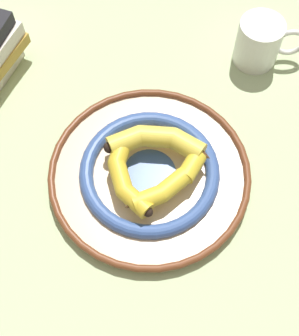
{
  "coord_description": "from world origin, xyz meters",
  "views": [
    {
      "loc": [
        0.1,
        0.34,
        0.78
      ],
      "look_at": [
        -0.01,
        -0.02,
        0.04
      ],
      "focal_mm": 50.0,
      "sensor_mm": 36.0,
      "label": 1
    }
  ],
  "objects_px": {
    "banana_c": "(125,174)",
    "coffee_mug": "(260,42)",
    "banana_b": "(158,141)",
    "banana_a": "(169,184)",
    "decorative_bowl": "(150,173)"
  },
  "relations": [
    {
      "from": "decorative_bowl",
      "to": "banana_c",
      "type": "height_order",
      "value": "banana_c"
    },
    {
      "from": "banana_b",
      "to": "decorative_bowl",
      "type": "bearing_deg",
      "value": 75.17
    },
    {
      "from": "banana_a",
      "to": "coffee_mug",
      "type": "bearing_deg",
      "value": 18.05
    },
    {
      "from": "banana_b",
      "to": "coffee_mug",
      "type": "relative_size",
      "value": 1.31
    },
    {
      "from": "banana_c",
      "to": "coffee_mug",
      "type": "xyz_separation_m",
      "value": [
        -0.34,
        -0.22,
        0.0
      ]
    },
    {
      "from": "decorative_bowl",
      "to": "banana_b",
      "type": "distance_m",
      "value": 0.06
    },
    {
      "from": "banana_a",
      "to": "banana_c",
      "type": "bearing_deg",
      "value": 125.1
    },
    {
      "from": "banana_a",
      "to": "banana_c",
      "type": "xyz_separation_m",
      "value": [
        0.07,
        -0.04,
        -0.0
      ]
    },
    {
      "from": "decorative_bowl",
      "to": "banana_c",
      "type": "distance_m",
      "value": 0.06
    },
    {
      "from": "banana_b",
      "to": "banana_c",
      "type": "distance_m",
      "value": 0.09
    },
    {
      "from": "decorative_bowl",
      "to": "coffee_mug",
      "type": "relative_size",
      "value": 2.59
    },
    {
      "from": "banana_b",
      "to": "coffee_mug",
      "type": "distance_m",
      "value": 0.32
    },
    {
      "from": "decorative_bowl",
      "to": "banana_a",
      "type": "bearing_deg",
      "value": 115.44
    },
    {
      "from": "banana_b",
      "to": "coffee_mug",
      "type": "xyz_separation_m",
      "value": [
        -0.27,
        -0.17,
        -0.0
      ]
    },
    {
      "from": "banana_c",
      "to": "decorative_bowl",
      "type": "bearing_deg",
      "value": 98.05
    }
  ]
}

